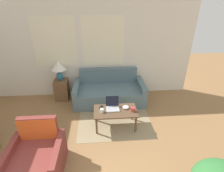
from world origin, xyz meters
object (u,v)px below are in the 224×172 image
(couch, at_px, (109,92))
(cup_navy, at_px, (102,111))
(snack_bowl, at_px, (126,107))
(tv_remote, at_px, (101,107))
(armchair, at_px, (37,157))
(table_lamp, at_px, (59,67))
(coffee_table, at_px, (115,112))
(cup_yellow, at_px, (133,109))
(laptop, at_px, (113,106))

(couch, relative_size, cup_navy, 22.52)
(snack_bowl, xyz_separation_m, tv_remote, (-0.54, 0.06, -0.02))
(armchair, relative_size, snack_bowl, 5.83)
(couch, relative_size, table_lamp, 3.40)
(coffee_table, bearing_deg, couch, 93.53)
(armchair, xyz_separation_m, cup_navy, (1.10, 0.95, 0.21))
(snack_bowl, bearing_deg, cup_navy, -168.65)
(snack_bowl, bearing_deg, cup_yellow, -43.03)
(laptop, distance_m, snack_bowl, 0.29)
(couch, height_order, tv_remote, couch)
(laptop, distance_m, cup_yellow, 0.45)
(coffee_table, distance_m, laptop, 0.15)
(table_lamp, height_order, cup_navy, table_lamp)
(table_lamp, relative_size, tv_remote, 3.55)
(couch, bearing_deg, cup_yellow, -69.74)
(armchair, height_order, cup_yellow, armchair)
(armchair, height_order, snack_bowl, armchair)
(cup_navy, relative_size, cup_yellow, 0.88)
(couch, relative_size, armchair, 2.23)
(cup_navy, bearing_deg, cup_yellow, -1.60)
(snack_bowl, height_order, tv_remote, snack_bowl)
(armchair, xyz_separation_m, tv_remote, (1.08, 1.11, 0.19))
(coffee_table, height_order, snack_bowl, snack_bowl)
(armchair, relative_size, laptop, 2.96)
(coffee_table, bearing_deg, cup_yellow, -8.37)
(table_lamp, height_order, snack_bowl, table_lamp)
(table_lamp, distance_m, cup_yellow, 2.27)
(couch, bearing_deg, armchair, -122.11)
(couch, distance_m, cup_yellow, 1.27)
(table_lamp, distance_m, cup_navy, 1.80)
(armchair, distance_m, coffee_table, 1.71)
(laptop, height_order, cup_navy, laptop)
(laptop, xyz_separation_m, cup_navy, (-0.24, -0.13, -0.02))
(tv_remote, bearing_deg, table_lamp, 132.41)
(laptop, bearing_deg, armchair, -141.08)
(armchair, bearing_deg, coffee_table, 35.22)
(laptop, bearing_deg, couch, 90.79)
(cup_navy, xyz_separation_m, cup_yellow, (0.66, -0.02, 0.01))
(table_lamp, distance_m, tv_remote, 1.68)
(laptop, xyz_separation_m, cup_yellow, (0.42, -0.15, -0.01))
(couch, relative_size, coffee_table, 2.03)
(cup_navy, bearing_deg, table_lamp, 129.13)
(couch, bearing_deg, tv_remote, -103.55)
(armchair, distance_m, snack_bowl, 1.94)
(table_lamp, bearing_deg, snack_bowl, -37.39)
(armchair, relative_size, cup_yellow, 8.87)
(couch, distance_m, table_lamp, 1.50)
(cup_yellow, relative_size, snack_bowl, 0.66)
(table_lamp, height_order, coffee_table, table_lamp)
(table_lamp, bearing_deg, couch, -7.89)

